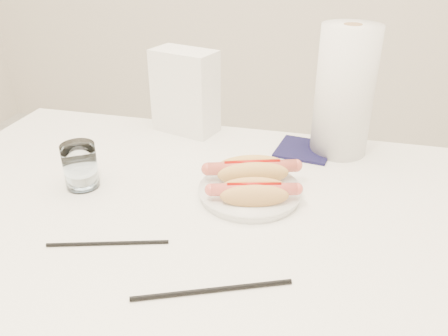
% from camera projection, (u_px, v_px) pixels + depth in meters
% --- Properties ---
extents(table, '(1.20, 0.80, 0.75)m').
position_uv_depth(table, '(186.00, 225.00, 0.96)').
color(table, white).
rests_on(table, ground).
extents(plate, '(0.21, 0.21, 0.02)m').
position_uv_depth(plate, '(250.00, 193.00, 0.95)').
color(plate, white).
rests_on(plate, table).
extents(hotdog_left, '(0.18, 0.12, 0.05)m').
position_uv_depth(hotdog_left, '(252.00, 171.00, 0.96)').
color(hotdog_left, tan).
rests_on(hotdog_left, plate).
extents(hotdog_right, '(0.17, 0.10, 0.05)m').
position_uv_depth(hotdog_right, '(254.00, 192.00, 0.89)').
color(hotdog_right, tan).
rests_on(hotdog_right, plate).
extents(water_glass, '(0.07, 0.07, 0.10)m').
position_uv_depth(water_glass, '(80.00, 166.00, 0.96)').
color(water_glass, white).
rests_on(water_glass, table).
extents(chopstick_near, '(0.21, 0.07, 0.01)m').
position_uv_depth(chopstick_near, '(108.00, 243.00, 0.80)').
color(chopstick_near, black).
rests_on(chopstick_near, table).
extents(chopstick_far, '(0.23, 0.10, 0.01)m').
position_uv_depth(chopstick_far, '(212.00, 290.00, 0.70)').
color(chopstick_far, black).
rests_on(chopstick_far, table).
extents(napkin_box, '(0.18, 0.13, 0.22)m').
position_uv_depth(napkin_box, '(185.00, 92.00, 1.20)').
color(napkin_box, white).
rests_on(napkin_box, table).
extents(navy_napkin, '(0.15, 0.15, 0.01)m').
position_uv_depth(navy_napkin, '(304.00, 150.00, 1.14)').
color(navy_napkin, '#121034').
rests_on(navy_napkin, table).
extents(paper_towel_roll, '(0.14, 0.14, 0.30)m').
position_uv_depth(paper_towel_roll, '(344.00, 92.00, 1.07)').
color(paper_towel_roll, white).
rests_on(paper_towel_roll, table).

